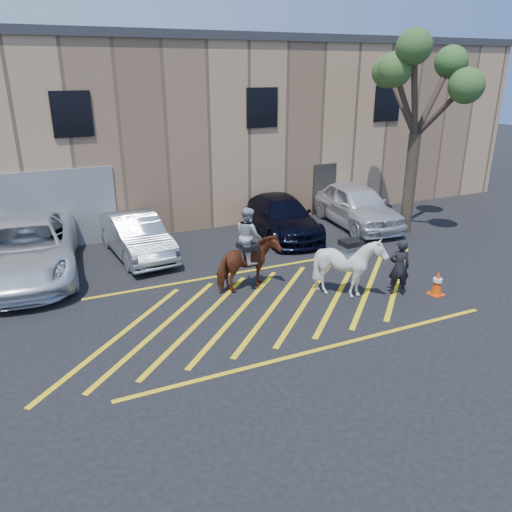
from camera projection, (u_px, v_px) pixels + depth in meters
name	position (u px, v px, depth m)	size (l,w,h in m)	color
ground	(270.00, 300.00, 13.83)	(90.00, 90.00, 0.00)	black
car_white_pickup	(27.00, 249.00, 15.24)	(2.86, 6.21, 1.73)	silver
car_silver_sedan	(136.00, 236.00, 16.89)	(1.53, 4.38, 1.44)	#9CA1AA
car_blue_suv	(282.00, 216.00, 19.12)	(2.00, 4.91, 1.43)	black
car_white_suv	(356.00, 205.00, 20.18)	(2.01, 4.99, 1.70)	white
handler	(399.00, 267.00, 13.96)	(0.59, 0.39, 1.62)	black
warehouse	(156.00, 124.00, 22.75)	(32.42, 10.20, 7.30)	tan
hatching_zone	(275.00, 305.00, 13.57)	(12.60, 5.12, 0.01)	yellow
mounted_bay	(248.00, 257.00, 14.17)	(1.98, 1.17, 2.46)	brown
saddled_white	(349.00, 266.00, 13.82)	(1.47, 1.65, 1.78)	silver
traffic_cone	(437.00, 283.00, 14.07)	(0.40, 0.40, 0.73)	#FF430A
tree	(421.00, 79.00, 17.66)	(3.99, 4.37, 7.31)	#46392A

